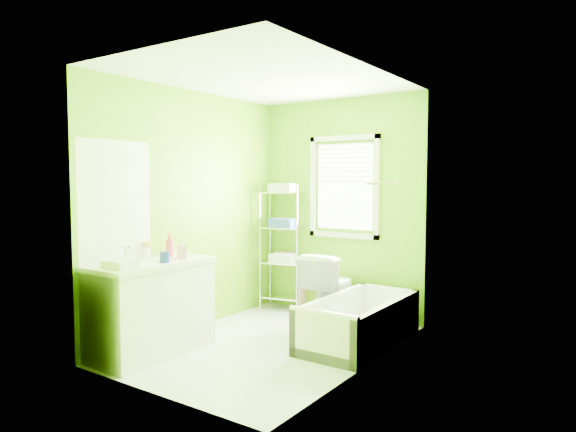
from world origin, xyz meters
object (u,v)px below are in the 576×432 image
Objects in this scene: bathtub at (358,328)px; wire_shelf_unit at (285,233)px; toilet at (330,288)px; vanity at (151,305)px.

wire_shelf_unit is (-1.42, 0.76, 0.82)m from bathtub.
toilet is 2.05m from vanity.
wire_shelf_unit is at bearing -23.99° from toilet.
vanity is (-0.86, -1.85, 0.06)m from toilet.
vanity reaches higher than bathtub.
vanity reaches higher than toilet.
vanity is at bearing -91.40° from wire_shelf_unit.
vanity is at bearing 59.47° from toilet.
bathtub is 2.03m from vanity.
toilet is at bearing 140.99° from bathtub.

